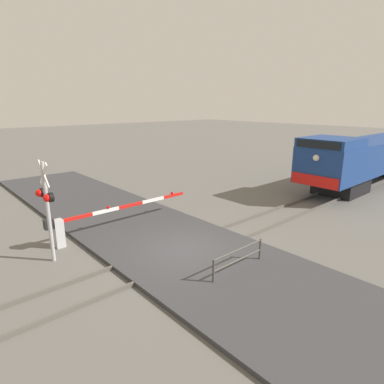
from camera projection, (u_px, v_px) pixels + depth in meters
name	position (u px, v px, depth m)	size (l,w,h in m)	color
ground_plane	(185.00, 253.00, 12.81)	(160.00, 160.00, 0.00)	#605E59
rail_track_left	(174.00, 245.00, 13.30)	(0.08, 80.00, 0.15)	#59544C
rail_track_right	(198.00, 257.00, 12.27)	(0.08, 80.00, 0.15)	#59544C
road_surface	(185.00, 251.00, 12.79)	(36.00, 5.62, 0.15)	#38383A
locomotive	(369.00, 157.00, 23.62)	(3.04, 16.48, 3.76)	black
crossing_signal	(46.00, 201.00, 11.56)	(1.18, 0.33, 3.79)	#ADADB2
crossing_gate	(84.00, 222.00, 13.82)	(0.36, 7.11, 1.30)	silver
guard_railing	(238.00, 257.00, 11.08)	(0.08, 2.51, 0.95)	#4C4742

